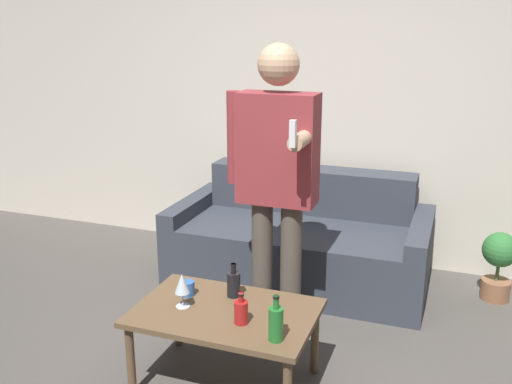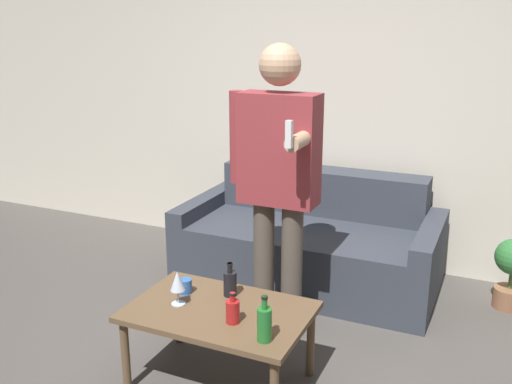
{
  "view_description": "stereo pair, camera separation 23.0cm",
  "coord_description": "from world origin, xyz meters",
  "px_view_note": "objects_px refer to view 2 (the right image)",
  "views": [
    {
      "loc": [
        1.02,
        -2.21,
        1.86
      ],
      "look_at": [
        -0.04,
        0.7,
        0.95
      ],
      "focal_mm": 40.0,
      "sensor_mm": 36.0,
      "label": 1
    },
    {
      "loc": [
        1.23,
        -2.12,
        1.86
      ],
      "look_at": [
        -0.04,
        0.7,
        0.95
      ],
      "focal_mm": 40.0,
      "sensor_mm": 36.0,
      "label": 2
    }
  ],
  "objects_px": {
    "coffee_table": "(219,317)",
    "bottle_orange": "(230,283)",
    "couch": "(310,243)",
    "person_standing_front": "(278,172)"
  },
  "relations": [
    {
      "from": "coffee_table",
      "to": "bottle_orange",
      "type": "relative_size",
      "value": 4.93
    },
    {
      "from": "bottle_orange",
      "to": "person_standing_front",
      "type": "height_order",
      "value": "person_standing_front"
    },
    {
      "from": "bottle_orange",
      "to": "person_standing_front",
      "type": "relative_size",
      "value": 0.11
    },
    {
      "from": "couch",
      "to": "coffee_table",
      "type": "xyz_separation_m",
      "value": [
        -0.01,
        -1.44,
        0.1
      ]
    },
    {
      "from": "couch",
      "to": "bottle_orange",
      "type": "relative_size",
      "value": 9.8
    },
    {
      "from": "person_standing_front",
      "to": "coffee_table",
      "type": "bearing_deg",
      "value": -97.5
    },
    {
      "from": "couch",
      "to": "bottle_orange",
      "type": "distance_m",
      "value": 1.29
    },
    {
      "from": "person_standing_front",
      "to": "bottle_orange",
      "type": "bearing_deg",
      "value": -102.66
    },
    {
      "from": "coffee_table",
      "to": "person_standing_front",
      "type": "relative_size",
      "value": 0.53
    },
    {
      "from": "couch",
      "to": "person_standing_front",
      "type": "xyz_separation_m",
      "value": [
        0.07,
        -0.84,
        0.75
      ]
    }
  ]
}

